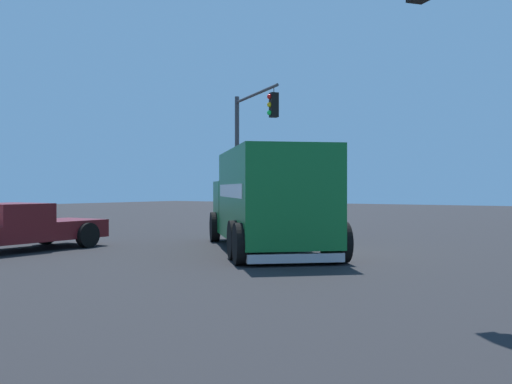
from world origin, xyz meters
TOP-DOWN VIEW (x-y plane):
  - ground_plane at (0.00, 0.00)m, footprint 100.00×100.00m
  - delivery_truck at (1.30, 0.43)m, footprint 7.18×7.38m
  - traffic_light_secondary at (6.53, -6.15)m, footprint 4.02×2.92m
  - pickup_maroon at (7.35, 4.53)m, footprint 2.30×5.23m

SIDE VIEW (x-z plane):
  - ground_plane at x=0.00m, z-range 0.00..0.00m
  - pickup_maroon at x=7.35m, z-range 0.04..1.42m
  - delivery_truck at x=1.30m, z-range 0.06..2.94m
  - traffic_light_secondary at x=6.53m, z-range 0.99..7.00m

